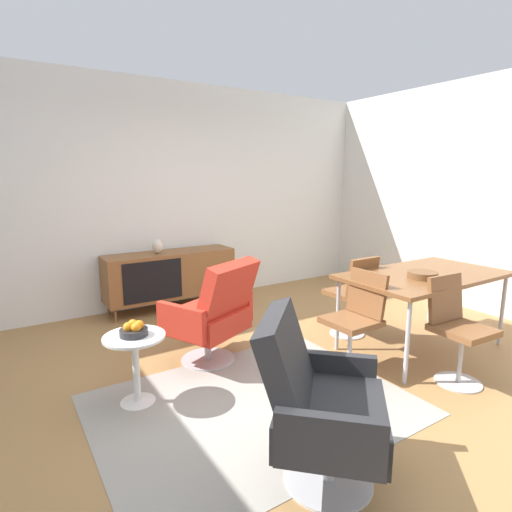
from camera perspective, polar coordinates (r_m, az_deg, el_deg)
ground_plane at (r=3.44m, az=2.99°, el=-17.41°), size 8.32×8.32×0.00m
wall_back at (r=5.36m, az=-13.43°, el=8.21°), size 6.80×0.12×2.80m
wall_right at (r=5.55m, az=31.35°, el=7.00°), size 0.12×5.60×2.80m
sideboard at (r=5.21m, az=-11.86°, el=-2.49°), size 1.60×0.45×0.72m
vase_cobalt at (r=5.09m, az=-13.61°, el=1.32°), size 0.13×0.13×0.17m
dining_table at (r=4.18m, az=22.44°, el=-2.81°), size 1.60×0.90×0.74m
wooden_bowl_on_table at (r=3.95m, az=22.24°, el=-2.47°), size 0.26×0.26×0.06m
dining_chair_back_left at (r=4.31m, az=13.43°, el=-4.99°), size 0.40×0.43×0.86m
dining_chair_front_left at (r=3.67m, az=26.22°, el=-8.70°), size 0.42×0.45×0.86m
dining_chair_near_window at (r=3.57m, az=13.82°, el=-8.38°), size 0.43×0.41×0.86m
lounge_chair_red at (r=3.63m, az=-6.03°, el=-7.81°), size 0.86×0.84×0.95m
armchair_black_shell at (r=2.31m, az=8.67°, el=-19.49°), size 0.91×0.91×0.95m
side_table_round at (r=3.18m, az=-16.48°, el=-13.92°), size 0.44×0.44×0.52m
fruit_bowl at (r=3.08m, az=-16.70°, el=-9.83°), size 0.20×0.20×0.11m
area_rug at (r=3.16m, az=-0.38°, el=-20.08°), size 2.20×1.70×0.01m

